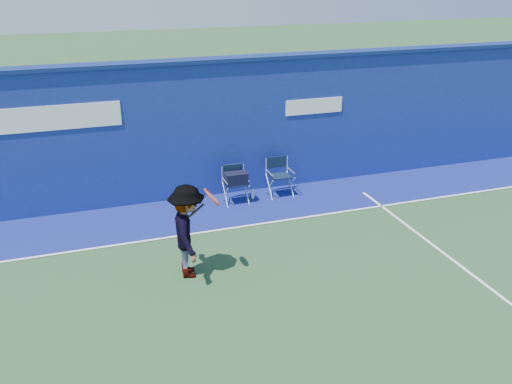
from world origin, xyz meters
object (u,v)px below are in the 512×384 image
object	(u,v)px
directors_chair_left	(236,188)
directors_chair_right	(280,184)
water_bottle	(253,194)
tennis_player	(188,231)

from	to	relation	value
directors_chair_left	directors_chair_right	size ratio (longest dim) A/B	0.96
water_bottle	tennis_player	bearing A→B (deg)	-126.43
directors_chair_left	directors_chair_right	world-z (taller)	directors_chair_right
tennis_player	water_bottle	bearing A→B (deg)	53.57
directors_chair_left	directors_chair_right	bearing A→B (deg)	4.41
water_bottle	tennis_player	distance (m)	3.50
directors_chair_right	water_bottle	xyz separation A→B (m)	(-0.65, 0.00, -0.16)
directors_chair_left	directors_chair_right	xyz separation A→B (m)	(1.07, 0.08, -0.08)
directors_chair_right	tennis_player	bearing A→B (deg)	-134.26
directors_chair_right	water_bottle	bearing A→B (deg)	179.73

